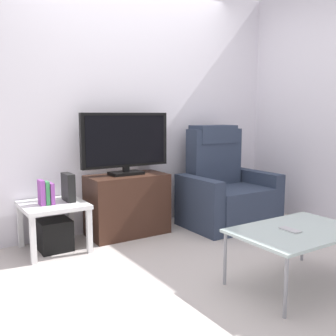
% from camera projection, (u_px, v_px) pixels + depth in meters
% --- Properties ---
extents(ground_plane, '(6.40, 6.40, 0.00)m').
position_uv_depth(ground_plane, '(189.00, 258.00, 3.23)').
color(ground_plane, '#BCB2AD').
extents(wall_back, '(6.40, 0.06, 2.60)m').
position_uv_depth(wall_back, '(127.00, 105.00, 3.99)').
color(wall_back, silver).
rests_on(wall_back, ground).
extents(wall_side, '(0.06, 4.48, 2.60)m').
position_uv_depth(wall_side, '(334.00, 105.00, 4.05)').
color(wall_side, silver).
rests_on(wall_side, ground).
extents(tv_stand, '(0.79, 0.41, 0.61)m').
position_uv_depth(tv_stand, '(128.00, 205.00, 3.83)').
color(tv_stand, '#3D2319').
rests_on(tv_stand, ground).
extents(television, '(0.92, 0.20, 0.61)m').
position_uv_depth(television, '(126.00, 142.00, 3.76)').
color(television, black).
rests_on(television, tv_stand).
extents(recliner_armchair, '(0.98, 0.78, 1.08)m').
position_uv_depth(recliner_armchair, '(225.00, 190.00, 4.20)').
color(recliner_armchair, '#2D384C').
rests_on(recliner_armchair, ground).
extents(side_table, '(0.54, 0.54, 0.43)m').
position_uv_depth(side_table, '(53.00, 210.00, 3.38)').
color(side_table, white).
rests_on(side_table, ground).
extents(subwoofer_box, '(0.27, 0.27, 0.27)m').
position_uv_depth(subwoofer_box, '(54.00, 235.00, 3.41)').
color(subwoofer_box, black).
rests_on(subwoofer_box, ground).
extents(book_leftmost, '(0.04, 0.11, 0.22)m').
position_uv_depth(book_leftmost, '(41.00, 193.00, 3.28)').
color(book_leftmost, purple).
rests_on(book_leftmost, side_table).
extents(book_middle, '(0.03, 0.11, 0.20)m').
position_uv_depth(book_middle, '(46.00, 193.00, 3.30)').
color(book_middle, '#388C4C').
rests_on(book_middle, side_table).
extents(book_rightmost, '(0.03, 0.13, 0.19)m').
position_uv_depth(book_rightmost, '(51.00, 193.00, 3.33)').
color(book_rightmost, purple).
rests_on(book_rightmost, side_table).
extents(game_console, '(0.07, 0.20, 0.25)m').
position_uv_depth(game_console, '(68.00, 187.00, 3.43)').
color(game_console, black).
rests_on(game_console, side_table).
extents(coffee_table, '(0.90, 0.60, 0.40)m').
position_uv_depth(coffee_table, '(297.00, 233.00, 2.67)').
color(coffee_table, '#B2C6C1').
rests_on(coffee_table, ground).
extents(cell_phone, '(0.07, 0.15, 0.01)m').
position_uv_depth(cell_phone, '(290.00, 230.00, 2.65)').
color(cell_phone, '#B7B7BC').
rests_on(cell_phone, coffee_table).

